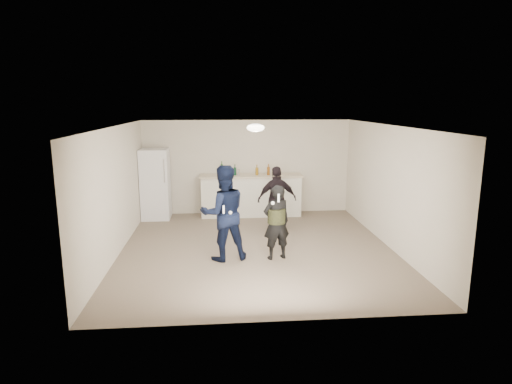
{
  "coord_description": "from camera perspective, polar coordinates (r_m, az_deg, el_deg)",
  "views": [
    {
      "loc": [
        -0.73,
        -8.33,
        2.94
      ],
      "look_at": [
        0.0,
        0.2,
        1.15
      ],
      "focal_mm": 30.0,
      "sensor_mm": 36.0,
      "label": 1
    }
  ],
  "objects": [
    {
      "name": "woman",
      "position": [
        8.13,
        2.74,
        -4.06
      ],
      "size": [
        0.6,
        0.47,
        1.44
      ],
      "primitive_type": "imported",
      "rotation": [
        0.0,
        0.0,
        3.41
      ],
      "color": "black",
      "rests_on": "floor"
    },
    {
      "name": "ceiling",
      "position": [
        8.38,
        0.12,
        8.79
      ],
      "size": [
        6.0,
        6.0,
        0.0
      ],
      "primitive_type": "plane",
      "rotation": [
        3.14,
        0.0,
        0.0
      ],
      "color": "silver",
      "rests_on": "wall_back"
    },
    {
      "name": "bottle_cluster",
      "position": [
        11.18,
        -1.56,
        2.83
      ],
      "size": [
        1.28,
        0.22,
        0.28
      ],
      "color": "white",
      "rests_on": "counter_top"
    },
    {
      "name": "camo_shorts",
      "position": [
        8.09,
        2.75,
        -3.18
      ],
      "size": [
        0.34,
        0.34,
        0.28
      ],
      "primitive_type": "cylinder",
      "color": "#353C1B",
      "rests_on": "woman"
    },
    {
      "name": "wall_front",
      "position": [
        5.64,
        2.77,
        -5.64
      ],
      "size": [
        6.0,
        0.0,
        6.0
      ],
      "primitive_type": "plane",
      "rotation": [
        -1.57,
        0.0,
        0.0
      ],
      "color": "beige",
      "rests_on": "floor"
    },
    {
      "name": "ceiling_dome",
      "position": [
        8.68,
        -0.06,
        8.57
      ],
      "size": [
        0.36,
        0.36,
        0.16
      ],
      "primitive_type": "ellipsoid",
      "color": "white",
      "rests_on": "ceiling"
    },
    {
      "name": "wall_back",
      "position": [
        11.48,
        -1.19,
        3.34
      ],
      "size": [
        6.0,
        0.0,
        6.0
      ],
      "primitive_type": "plane",
      "rotation": [
        1.57,
        0.0,
        0.0
      ],
      "color": "beige",
      "rests_on": "floor"
    },
    {
      "name": "wall_right",
      "position": [
        9.19,
        17.46,
        0.65
      ],
      "size": [
        0.0,
        6.0,
        6.0
      ],
      "primitive_type": "plane",
      "rotation": [
        1.57,
        0.0,
        -1.57
      ],
      "color": "beige",
      "rests_on": "floor"
    },
    {
      "name": "wall_left",
      "position": [
        8.74,
        -18.15,
        0.06
      ],
      "size": [
        0.0,
        6.0,
        6.0
      ],
      "primitive_type": "plane",
      "rotation": [
        1.57,
        0.0,
        1.57
      ],
      "color": "beige",
      "rests_on": "floor"
    },
    {
      "name": "fridge_handle",
      "position": [
        10.78,
        -12.16,
        2.79
      ],
      "size": [
        0.02,
        0.02,
        0.6
      ],
      "primitive_type": "cylinder",
      "color": "silver",
      "rests_on": "fridge"
    },
    {
      "name": "shaker",
      "position": [
        11.06,
        -2.39,
        2.61
      ],
      "size": [
        0.08,
        0.08,
        0.17
      ],
      "primitive_type": "cylinder",
      "color": "silver",
      "rests_on": "counter_top"
    },
    {
      "name": "fridge",
      "position": [
        11.25,
        -13.25,
        1.04
      ],
      "size": [
        0.7,
        0.7,
        1.8
      ],
      "primitive_type": "cube",
      "color": "white",
      "rests_on": "floor"
    },
    {
      "name": "remote_woman",
      "position": [
        7.76,
        3.02,
        -0.8
      ],
      "size": [
        0.04,
        0.04,
        0.15
      ],
      "primitive_type": "cube",
      "color": "white",
      "rests_on": "woman"
    },
    {
      "name": "spectator",
      "position": [
        9.81,
        2.82,
        -1.0
      ],
      "size": [
        0.92,
        0.43,
        1.53
      ],
      "primitive_type": "imported",
      "rotation": [
        0.0,
        0.0,
        3.21
      ],
      "color": "black",
      "rests_on": "floor"
    },
    {
      "name": "man",
      "position": [
        8.07,
        -4.34,
        -2.81
      ],
      "size": [
        1.01,
        0.86,
        1.82
      ],
      "primitive_type": "imported",
      "rotation": [
        0.0,
        0.0,
        3.36
      ],
      "color": "#0E193D",
      "rests_on": "floor"
    },
    {
      "name": "floor",
      "position": [
        8.87,
        0.11,
        -7.56
      ],
      "size": [
        6.0,
        6.0,
        0.0
      ],
      "primitive_type": "plane",
      "color": "#6B5B4C",
      "rests_on": "ground"
    },
    {
      "name": "counter_top",
      "position": [
        11.19,
        -0.68,
        2.19
      ],
      "size": [
        2.68,
        0.64,
        0.04
      ],
      "primitive_type": "cube",
      "color": "beige",
      "rests_on": "counter"
    },
    {
      "name": "nunchuk_man",
      "position": [
        7.81,
        -3.45,
        -2.76
      ],
      "size": [
        0.07,
        0.07,
        0.07
      ],
      "primitive_type": "sphere",
      "color": "white",
      "rests_on": "man"
    },
    {
      "name": "counter",
      "position": [
        11.3,
        -0.68,
        -0.54
      ],
      "size": [
        2.6,
        0.56,
        1.05
      ],
      "primitive_type": "cube",
      "color": "white",
      "rests_on": "floor"
    },
    {
      "name": "remote_man",
      "position": [
        7.76,
        -4.33,
        -2.33
      ],
      "size": [
        0.04,
        0.04,
        0.15
      ],
      "primitive_type": "cube",
      "color": "white",
      "rests_on": "man"
    },
    {
      "name": "nunchuk_woman",
      "position": [
        7.8,
        2.25,
        -1.48
      ],
      "size": [
        0.07,
        0.07,
        0.07
      ],
      "primitive_type": "sphere",
      "color": "white",
      "rests_on": "woman"
    }
  ]
}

